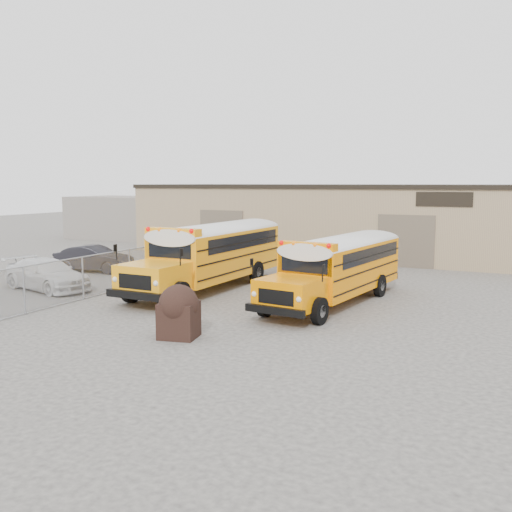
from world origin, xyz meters
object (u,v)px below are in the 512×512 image
at_px(school_bus_left, 271,238).
at_px(school_bus_right, 386,250).
at_px(car_dark, 94,259).
at_px(car_white, 47,274).
at_px(tarp_bundle, 179,311).

height_order(school_bus_left, school_bus_right, school_bus_left).
bearing_deg(car_dark, car_white, -169.59).
distance_m(school_bus_left, school_bus_right, 6.73).
distance_m(school_bus_left, car_white, 11.91).
distance_m(school_bus_right, car_dark, 15.47).
bearing_deg(car_dark, tarp_bundle, -136.91).
bearing_deg(tarp_bundle, car_dark, 141.92).
relative_size(school_bus_right, car_white, 1.97).
height_order(school_bus_left, car_white, school_bus_left).
distance_m(tarp_bundle, car_dark, 14.77).
relative_size(tarp_bundle, car_white, 0.35).
xyz_separation_m(school_bus_left, school_bus_right, (6.65, -1.03, -0.18)).
xyz_separation_m(school_bus_right, car_dark, (-14.95, -3.86, -0.86)).
distance_m(tarp_bundle, car_white, 10.70).
bearing_deg(car_white, school_bus_left, -22.24).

